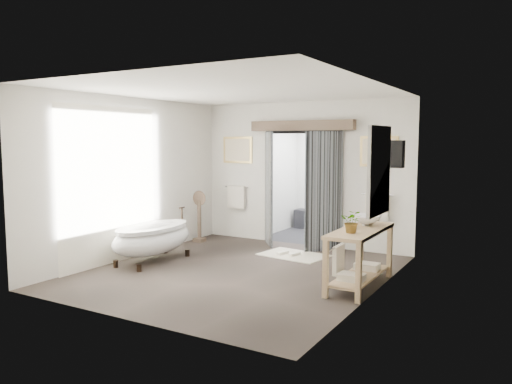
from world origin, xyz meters
TOP-DOWN VIEW (x-y plane):
  - ground_plane at (0.00, 0.00)m, footprint 5.00×5.00m
  - room_shell at (-0.04, -0.13)m, footprint 4.52×5.02m
  - shower_room at (0.00, 3.99)m, footprint 2.22×2.01m
  - back_wall_dressing at (0.00, 2.32)m, footprint 3.82×0.73m
  - clawfoot_tub at (-1.65, -0.16)m, footprint 0.80×1.79m
  - vanity at (1.95, 0.19)m, footprint 0.57×1.60m
  - pedestal_mirror at (-2.00, 1.67)m, footprint 0.32×0.21m
  - rug at (0.29, 1.51)m, footprint 1.30×0.96m
  - slippers at (0.20, 1.46)m, footprint 0.39×0.27m
  - basin at (1.94, 0.53)m, footprint 0.54×0.54m
  - plant at (1.97, -0.16)m, footprint 0.33×0.29m
  - soap_bottle_a at (1.88, 0.21)m, footprint 0.10×0.10m
  - soap_bottle_b at (1.94, 0.76)m, footprint 0.15×0.15m

SIDE VIEW (x-z plane):
  - ground_plane at x=0.00m, z-range 0.00..0.00m
  - rug at x=0.29m, z-range 0.00..0.01m
  - slippers at x=0.20m, z-range 0.01..0.06m
  - clawfoot_tub at x=-1.65m, z-range -0.01..0.86m
  - pedestal_mirror at x=-2.00m, z-range -0.08..1.00m
  - vanity at x=1.95m, z-range 0.08..0.93m
  - shower_room at x=0.00m, z-range -0.35..2.16m
  - soap_bottle_b at x=1.94m, z-range 0.85..1.00m
  - basin at x=1.94m, z-range 0.85..1.01m
  - soap_bottle_a at x=1.88m, z-range 0.85..1.03m
  - plant at x=1.97m, z-range 0.85..1.17m
  - back_wall_dressing at x=0.00m, z-range 0.30..2.82m
  - room_shell at x=-0.04m, z-range 0.40..3.31m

